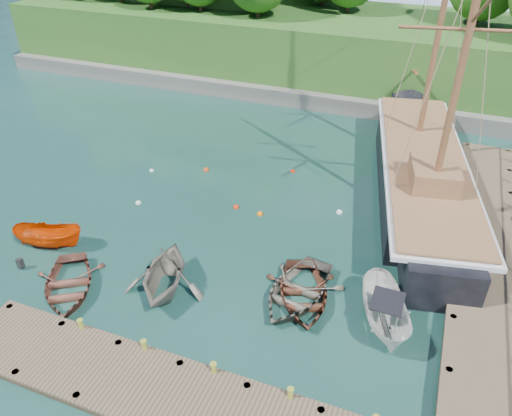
% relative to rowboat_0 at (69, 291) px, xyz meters
% --- Properties ---
extents(ground, '(160.00, 160.00, 0.00)m').
position_rel_rowboat_0_xyz_m(ground, '(6.47, 2.99, 0.00)').
color(ground, '#14382A').
rests_on(ground, ground).
extents(dock_near, '(20.00, 3.20, 1.10)m').
position_rel_rowboat_0_xyz_m(dock_near, '(8.47, -3.51, 0.43)').
color(dock_near, '#43392A').
rests_on(dock_near, ground).
extents(dock_east, '(3.20, 24.00, 1.10)m').
position_rel_rowboat_0_xyz_m(dock_east, '(17.97, 9.99, 0.43)').
color(dock_east, '#43392A').
rests_on(dock_east, ground).
extents(bollard_0, '(0.26, 0.26, 0.45)m').
position_rel_rowboat_0_xyz_m(bollard_0, '(2.47, -2.11, 0.00)').
color(bollard_0, olive).
rests_on(bollard_0, ground).
extents(bollard_1, '(0.26, 0.26, 0.45)m').
position_rel_rowboat_0_xyz_m(bollard_1, '(5.47, -2.11, 0.00)').
color(bollard_1, olive).
rests_on(bollard_1, ground).
extents(bollard_2, '(0.26, 0.26, 0.45)m').
position_rel_rowboat_0_xyz_m(bollard_2, '(8.47, -2.11, 0.00)').
color(bollard_2, olive).
rests_on(bollard_2, ground).
extents(bollard_3, '(0.26, 0.26, 0.45)m').
position_rel_rowboat_0_xyz_m(bollard_3, '(11.47, -2.11, 0.00)').
color(bollard_3, olive).
rests_on(bollard_3, ground).
extents(rowboat_0, '(5.15, 5.51, 0.93)m').
position_rel_rowboat_0_xyz_m(rowboat_0, '(0.00, 0.00, 0.00)').
color(rowboat_0, brown).
rests_on(rowboat_0, ground).
extents(rowboat_1, '(4.77, 5.19, 2.29)m').
position_rel_rowboat_0_xyz_m(rowboat_1, '(4.15, 1.73, 0.00)').
color(rowboat_1, slate).
rests_on(rowboat_1, ground).
extents(rowboat_2, '(4.72, 5.47, 0.95)m').
position_rel_rowboat_0_xyz_m(rowboat_2, '(10.29, 3.40, 0.00)').
color(rowboat_2, '#4E2A1C').
rests_on(rowboat_2, ground).
extents(rowboat_3, '(4.23, 5.35, 1.00)m').
position_rel_rowboat_0_xyz_m(rowboat_3, '(9.97, 3.42, 0.00)').
color(rowboat_3, '#585248').
rests_on(rowboat_3, ground).
extents(motorboat_orange, '(3.92, 2.30, 1.42)m').
position_rel_rowboat_0_xyz_m(motorboat_orange, '(-3.09, 2.44, 0.00)').
color(motorboat_orange, '#D33B01').
rests_on(motorboat_orange, ground).
extents(cabin_boat_white, '(3.16, 4.84, 1.75)m').
position_rel_rowboat_0_xyz_m(cabin_boat_white, '(13.97, 3.13, 0.00)').
color(cabin_boat_white, white).
rests_on(cabin_boat_white, ground).
extents(schooner, '(8.41, 26.38, 19.32)m').
position_rel_rowboat_0_xyz_m(schooner, '(14.19, 14.71, 1.07)').
color(schooner, black).
rests_on(schooner, ground).
extents(mooring_buoy_0, '(0.34, 0.34, 0.34)m').
position_rel_rowboat_0_xyz_m(mooring_buoy_0, '(-1.10, 7.61, 0.00)').
color(mooring_buoy_0, silver).
rests_on(mooring_buoy_0, ground).
extents(mooring_buoy_1, '(0.35, 0.35, 0.35)m').
position_rel_rowboat_0_xyz_m(mooring_buoy_1, '(4.45, 9.30, 0.00)').
color(mooring_buoy_1, red).
rests_on(mooring_buoy_1, ground).
extents(mooring_buoy_2, '(0.37, 0.37, 0.37)m').
position_rel_rowboat_0_xyz_m(mooring_buoy_2, '(6.01, 9.14, 0.00)').
color(mooring_buoy_2, orange).
rests_on(mooring_buoy_2, ground).
extents(mooring_buoy_3, '(0.36, 0.36, 0.36)m').
position_rel_rowboat_0_xyz_m(mooring_buoy_3, '(10.19, 10.97, 0.00)').
color(mooring_buoy_3, white).
rests_on(mooring_buoy_3, ground).
extents(mooring_buoy_4, '(0.36, 0.36, 0.36)m').
position_rel_rowboat_0_xyz_m(mooring_buoy_4, '(0.86, 12.69, 0.00)').
color(mooring_buoy_4, red).
rests_on(mooring_buoy_4, ground).
extents(mooring_buoy_5, '(0.29, 0.29, 0.29)m').
position_rel_rowboat_0_xyz_m(mooring_buoy_5, '(6.22, 14.60, 0.00)').
color(mooring_buoy_5, '#FC2400').
rests_on(mooring_buoy_5, ground).
extents(mooring_buoy_6, '(0.30, 0.30, 0.30)m').
position_rel_rowboat_0_xyz_m(mooring_buoy_6, '(-2.44, 11.31, 0.00)').
color(mooring_buoy_6, white).
rests_on(mooring_buoy_6, ground).
extents(mooring_buoy_7, '(0.35, 0.35, 0.35)m').
position_rel_rowboat_0_xyz_m(mooring_buoy_7, '(9.20, 4.64, 0.00)').
color(mooring_buoy_7, '#D45F0A').
rests_on(mooring_buoy_7, ground).
extents(headland, '(51.00, 19.31, 12.90)m').
position_rel_rowboat_0_xyz_m(headland, '(-6.41, 34.35, 5.54)').
color(headland, '#474744').
rests_on(headland, ground).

